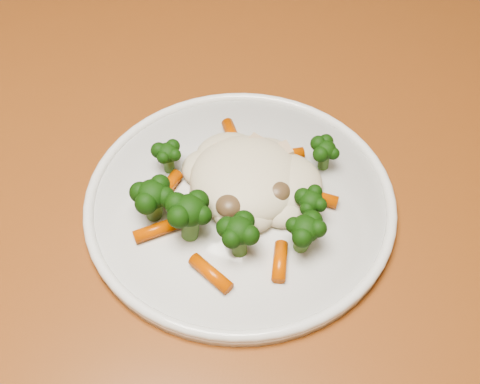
{
  "coord_description": "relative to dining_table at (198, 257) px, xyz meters",
  "views": [
    {
      "loc": [
        0.49,
        -0.64,
        1.2
      ],
      "look_at": [
        0.34,
        -0.31,
        0.77
      ],
      "focal_mm": 45.0,
      "sensor_mm": 36.0,
      "label": 1
    }
  ],
  "objects": [
    {
      "name": "plate",
      "position": [
        0.05,
        0.01,
        0.11
      ],
      "size": [
        0.29,
        0.29,
        0.01
      ],
      "primitive_type": "cylinder",
      "color": "white",
      "rests_on": "dining_table"
    },
    {
      "name": "meal",
      "position": [
        0.05,
        0.01,
        0.14
      ],
      "size": [
        0.19,
        0.19,
        0.05
      ],
      "color": "beige",
      "rests_on": "plate"
    },
    {
      "name": "dining_table",
      "position": [
        0.0,
        0.0,
        0.0
      ],
      "size": [
        1.37,
        1.17,
        0.75
      ],
      "rotation": [
        0.0,
        0.0,
        0.42
      ],
      "color": "brown",
      "rests_on": "ground"
    }
  ]
}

